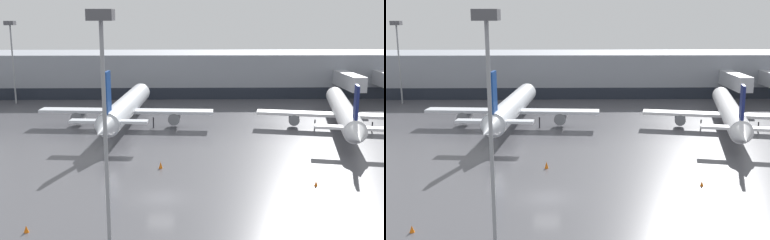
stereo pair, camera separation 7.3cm
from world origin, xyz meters
TOP-DOWN VIEW (x-y plane):
  - ground_plane at (0.00, 0.00)m, footprint 320.00×320.00m
  - terminal_building at (0.29, 61.88)m, footprint 160.00×28.23m
  - parked_jet_2 at (26.44, 27.25)m, footprint 25.85×35.94m
  - parked_jet_3 at (-6.63, 29.84)m, footprint 27.08×35.55m
  - traffic_cone_0 at (-10.49, -7.25)m, footprint 0.42×0.42m
  - traffic_cone_1 at (-0.39, 9.02)m, footprint 0.43×0.43m
  - traffic_cone_3 at (15.76, 2.92)m, footprint 0.37×0.37m
  - apron_light_mast_2 at (-3.57, -8.79)m, footprint 1.80×1.80m
  - apron_light_mast_5 at (-30.48, 49.83)m, footprint 1.80×1.80m

SIDE VIEW (x-z plane):
  - ground_plane at x=0.00m, z-range 0.00..0.00m
  - traffic_cone_3 at x=15.76m, z-range 0.00..0.55m
  - traffic_cone_0 at x=-10.49m, z-range 0.00..0.57m
  - traffic_cone_1 at x=-0.39m, z-range 0.00..0.77m
  - parked_jet_2 at x=26.44m, z-range -1.53..7.08m
  - parked_jet_3 at x=-6.63m, z-range -1.96..8.06m
  - terminal_building at x=0.29m, z-range 0.00..9.00m
  - apron_light_mast_5 at x=-30.48m, z-range 4.82..20.71m
  - apron_light_mast_2 at x=-3.57m, z-range 5.15..22.71m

